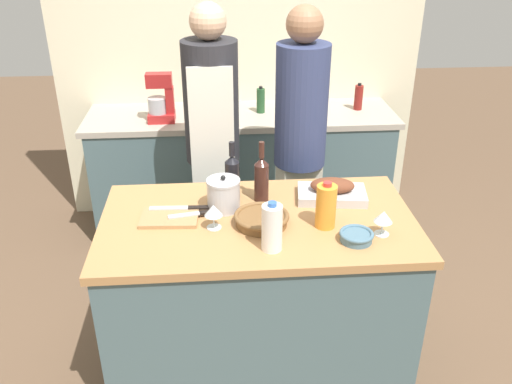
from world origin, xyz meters
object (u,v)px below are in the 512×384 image
(mixing_bowl, at_px, (356,236))
(person_cook_guest, at_px, (300,140))
(wine_bottle_green, at_px, (261,178))
(knife_paring, at_px, (195,214))
(cutting_board, at_px, (170,218))
(condiment_bottle_tall, at_px, (261,100))
(knife_chef, at_px, (183,208))
(stand_mixer, at_px, (161,102))
(condiment_bottle_short, at_px, (195,101))
(milk_jug, at_px, (272,228))
(wine_glass_left, at_px, (383,217))
(wine_bottle_dark, at_px, (232,174))
(condiment_bottle_extra, at_px, (359,97))
(juice_jug, at_px, (326,206))
(wine_glass_right, at_px, (213,211))
(person_cook_aproned, at_px, (212,138))
(wicker_basket, at_px, (261,219))
(stock_pot, at_px, (224,194))
(roasting_pan, at_px, (332,191))

(mixing_bowl, height_order, person_cook_guest, person_cook_guest)
(wine_bottle_green, height_order, knife_paring, wine_bottle_green)
(cutting_board, xyz_separation_m, condiment_bottle_tall, (0.55, 1.46, 0.09))
(knife_chef, relative_size, person_cook_guest, 0.17)
(stand_mixer, distance_m, condiment_bottle_short, 0.29)
(mixing_bowl, xyz_separation_m, milk_jug, (-0.38, -0.03, 0.08))
(condiment_bottle_short, xyz_separation_m, person_cook_guest, (0.63, -0.80, -0.00))
(wine_glass_left, xyz_separation_m, knife_chef, (-0.89, 0.28, -0.07))
(wine_bottle_dark, bearing_deg, wine_bottle_green, -29.80)
(condiment_bottle_extra, bearing_deg, mixing_bowl, -104.07)
(juice_jug, relative_size, milk_jug, 0.99)
(cutting_board, distance_m, condiment_bottle_tall, 1.56)
(juice_jug, xyz_separation_m, wine_glass_right, (-0.51, 0.02, -0.02))
(milk_jug, height_order, condiment_bottle_extra, milk_jug)
(cutting_board, relative_size, person_cook_aproned, 0.16)
(wine_bottle_green, bearing_deg, person_cook_aproned, 110.40)
(wicker_basket, height_order, cutting_board, wicker_basket)
(juice_jug, xyz_separation_m, condiment_bottle_tall, (-0.16, 1.57, -0.01))
(cutting_board, xyz_separation_m, milk_jug, (0.45, -0.29, 0.10))
(milk_jug, height_order, wine_glass_left, milk_jug)
(wine_glass_right, relative_size, person_cook_aproned, 0.07)
(wine_glass_right, relative_size, person_cook_guest, 0.07)
(wicker_basket, height_order, juice_jug, juice_jug)
(wine_bottle_dark, height_order, wine_glass_right, wine_bottle_dark)
(person_cook_guest, bearing_deg, condiment_bottle_tall, 90.21)
(mixing_bowl, bearing_deg, knife_chef, 157.30)
(condiment_bottle_short, bearing_deg, condiment_bottle_extra, -1.99)
(juice_jug, bearing_deg, milk_jug, -147.13)
(wine_glass_left, bearing_deg, juice_jug, 159.23)
(wine_glass_left, distance_m, knife_paring, 0.86)
(stock_pot, xyz_separation_m, knife_chef, (-0.20, -0.01, -0.06))
(milk_jug, xyz_separation_m, knife_chef, (-0.39, 0.35, -0.08))
(wine_glass_left, bearing_deg, wicker_basket, 166.59)
(wine_glass_right, distance_m, knife_chef, 0.23)
(wine_glass_left, relative_size, person_cook_aproned, 0.07)
(juice_jug, xyz_separation_m, wine_glass_left, (0.24, -0.09, -0.02))
(wine_bottle_green, bearing_deg, person_cook_guest, 63.43)
(wicker_basket, distance_m, person_cook_guest, 0.85)
(wicker_basket, relative_size, juice_jug, 1.15)
(roasting_pan, distance_m, person_cook_aproned, 0.88)
(juice_jug, bearing_deg, wine_bottle_green, 134.32)
(mixing_bowl, xyz_separation_m, person_cook_aproned, (-0.62, 1.05, 0.06))
(wine_bottle_dark, bearing_deg, roasting_pan, -10.95)
(roasting_pan, bearing_deg, wicker_basket, -148.93)
(juice_jug, height_order, wine_glass_right, juice_jug)
(milk_jug, distance_m, person_cook_aproned, 1.11)
(stock_pot, distance_m, person_cook_aproned, 0.72)
(juice_jug, xyz_separation_m, condiment_bottle_extra, (0.54, 1.58, -0.00))
(knife_paring, bearing_deg, condiment_bottle_tall, 73.41)
(cutting_board, distance_m, wine_glass_right, 0.24)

